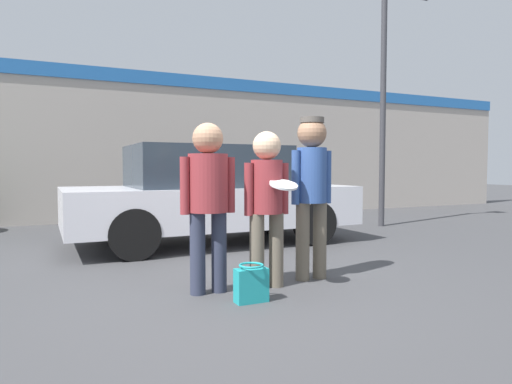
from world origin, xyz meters
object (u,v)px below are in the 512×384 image
object	(u,v)px
person_left	(208,192)
person_right	(312,182)
person_middle_with_frisbee	(267,197)
street_lamp	(393,71)
handbag	(251,284)
parked_car_near	(210,195)

from	to	relation	value
person_left	person_right	bearing A→B (deg)	2.16
person_left	person_middle_with_frisbee	xyz separation A→B (m)	(0.60, -0.07, -0.06)
person_middle_with_frisbee	street_lamp	size ratio (longest dim) A/B	0.31
person_right	street_lamp	bearing A→B (deg)	38.92
person_left	street_lamp	distance (m)	6.61
street_lamp	handbag	distance (m)	6.98
handbag	person_left	bearing A→B (deg)	118.79
parked_car_near	street_lamp	xyz separation A→B (m)	(4.24, 0.52, 2.47)
person_left	handbag	distance (m)	0.97
person_middle_with_frisbee	street_lamp	bearing A→B (deg)	36.05
handbag	street_lamp	bearing A→B (deg)	37.01
parked_car_near	street_lamp	distance (m)	4.93
person_right	street_lamp	distance (m)	5.64
person_right	handbag	xyz separation A→B (m)	(-0.95, -0.50, -0.90)
person_left	person_middle_with_frisbee	distance (m)	0.61
parked_car_near	handbag	world-z (taller)	parked_car_near
person_middle_with_frisbee	parked_car_near	xyz separation A→B (m)	(0.41, 2.86, -0.14)
person_right	handbag	world-z (taller)	person_right
parked_car_near	street_lamp	size ratio (longest dim) A/B	0.87
street_lamp	handbag	bearing A→B (deg)	-142.99
person_left	handbag	xyz separation A→B (m)	(0.25, -0.46, -0.82)
person_middle_with_frisbee	parked_car_near	size ratio (longest dim) A/B	0.35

